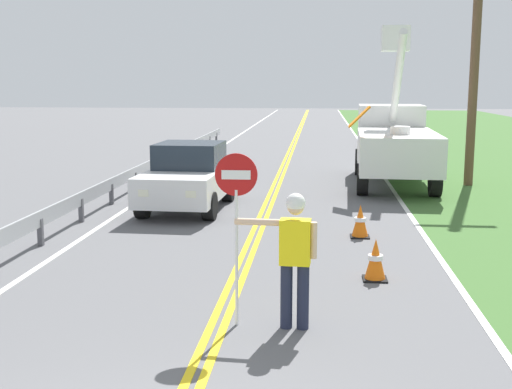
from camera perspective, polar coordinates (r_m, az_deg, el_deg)
The scene contains 12 objects.
centerline_yellow_left at distance 24.57m, azimuth 2.12°, elevation 2.13°, with size 0.11×110.00×0.01m, color yellow.
centerline_yellow_right at distance 24.56m, azimuth 2.54°, elevation 2.13°, with size 0.11×110.00×0.01m, color yellow.
edge_line_right at distance 24.64m, azimuth 10.72°, elevation 1.99°, with size 0.12×110.00×0.01m, color silver.
edge_line_left at distance 25.02m, azimuth -5.94°, elevation 2.22°, with size 0.12×110.00×0.01m, color silver.
flagger_worker at distance 8.64m, azimuth 3.34°, elevation -4.99°, with size 1.09×0.26×1.83m.
stop_sign_paddle at distance 8.60m, azimuth -1.72°, elevation -0.52°, with size 0.56×0.04×2.33m.
utility_bucket_truck at distance 21.80m, azimuth 11.85°, elevation 4.66°, with size 2.91×6.89×5.05m.
oncoming_sedan_nearest at distance 17.00m, azimuth -5.88°, elevation 1.52°, with size 2.04×4.17×1.70m.
utility_pole_near at distance 21.82m, azimuth 18.53°, elevation 12.38°, with size 1.80×0.28×8.52m.
traffic_cone_lead at distance 11.08m, azimuth 10.32°, elevation -5.63°, with size 0.40×0.40×0.70m.
traffic_cone_mid at distance 14.04m, azimuth 9.03°, elevation -2.34°, with size 0.40×0.40×0.70m.
guardrail_left_shoulder at distance 21.26m, azimuth -9.65°, elevation 2.22°, with size 0.10×32.00×0.71m.
Camera 1 is at (1.31, -4.32, 3.23)m, focal length 46.10 mm.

